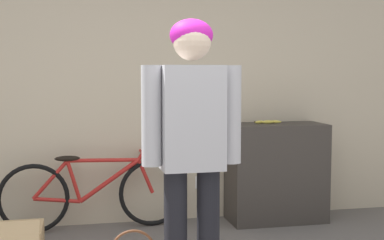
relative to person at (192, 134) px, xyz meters
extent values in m
cube|color=beige|center=(-0.07, 1.91, 0.27)|extent=(8.00, 0.06, 2.60)
cube|color=white|center=(0.48, 1.87, -0.68)|extent=(0.08, 0.01, 0.12)
cube|color=#38332D|center=(1.17, 1.63, -0.57)|extent=(0.90, 0.45, 0.93)
cylinder|color=black|center=(-0.10, 0.00, -0.62)|extent=(0.14, 0.14, 0.82)
cylinder|color=black|center=(0.10, 0.00, -0.62)|extent=(0.14, 0.14, 0.82)
cube|color=#B2B2B7|center=(0.00, 0.00, 0.10)|extent=(0.37, 0.23, 0.62)
cylinder|color=#B2B2B7|center=(-0.24, 0.00, 0.11)|extent=(0.12, 0.12, 0.59)
cylinder|color=#B2B2B7|center=(0.24, 0.00, 0.11)|extent=(0.12, 0.12, 0.59)
sphere|color=beige|center=(0.00, 0.00, 0.55)|extent=(0.22, 0.22, 0.22)
ellipsoid|color=#D11EAD|center=(0.00, 0.02, 0.58)|extent=(0.26, 0.23, 0.19)
torus|color=black|center=(-1.05, 1.68, -0.73)|extent=(0.62, 0.05, 0.62)
torus|color=black|center=(0.00, 1.71, -0.73)|extent=(0.62, 0.05, 0.62)
cylinder|color=red|center=(-0.85, 1.69, -0.75)|extent=(0.40, 0.04, 0.08)
cylinder|color=red|center=(-0.90, 1.69, -0.56)|extent=(0.32, 0.04, 0.35)
cylinder|color=red|center=(-0.70, 1.69, -0.59)|extent=(0.14, 0.04, 0.38)
cylinder|color=red|center=(-0.39, 1.70, -0.60)|extent=(0.55, 0.05, 0.39)
cylinder|color=red|center=(-0.44, 1.70, -0.41)|extent=(0.63, 0.05, 0.05)
cylinder|color=red|center=(-0.06, 1.71, -0.57)|extent=(0.16, 0.04, 0.32)
cylinder|color=red|center=(-0.10, 1.71, -0.39)|extent=(0.07, 0.04, 0.08)
cylinder|color=red|center=(-0.08, 1.71, -0.36)|extent=(0.03, 0.46, 0.02)
ellipsoid|color=black|center=(-0.75, 1.69, -0.38)|extent=(0.22, 0.09, 0.05)
ellipsoid|color=#EAD64C|center=(1.10, 1.66, -0.09)|extent=(0.12, 0.03, 0.03)
ellipsoid|color=#EAD64C|center=(1.02, 1.68, -0.09)|extent=(0.11, 0.07, 0.03)
ellipsoid|color=#EAD64C|center=(1.18, 1.68, -0.09)|extent=(0.11, 0.07, 0.03)
sphere|color=brown|center=(0.97, 1.69, -0.09)|extent=(0.02, 0.02, 0.02)
cube|color=tan|center=(-1.16, 0.89, -0.81)|extent=(0.43, 0.15, 0.19)
camera|label=1|loc=(-0.67, -3.07, 0.36)|focal=50.00mm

